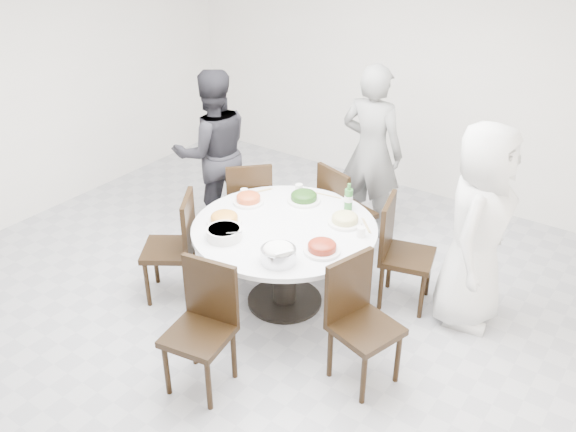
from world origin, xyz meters
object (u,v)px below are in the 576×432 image
Objects in this scene: dining_table at (285,265)px; chair_s at (198,333)px; chair_nw at (248,204)px; diner_left at (213,152)px; diner_middle at (371,152)px; soup_bowl at (224,233)px; chair_se at (366,326)px; chair_n at (348,211)px; chair_sw at (168,247)px; rice_bowl at (278,255)px; diner_right at (478,227)px; chair_ne at (408,255)px; beverage_bottle at (349,197)px.

dining_table is 1.16m from chair_s.
dining_table is 1.58× the size of chair_nw.
diner_left is (-1.35, 0.68, 0.46)m from dining_table.
chair_nw is 0.54× the size of diner_middle.
chair_s is 0.87m from soup_bowl.
chair_se is 1.31m from soup_bowl.
chair_n and chair_se have the same top height.
chair_nw is 3.42× the size of soup_bowl.
chair_sw is 1.19m from rice_bowl.
rice_bowl is (0.23, -1.42, 0.33)m from chair_n.
diner_left reaches higher than chair_nw.
dining_table is 1.58m from diner_right.
chair_ne and chair_n have the same top height.
chair_nw is at bearing 146.35° from dining_table.
chair_nw is 3.65× the size of rice_bowl.
chair_nw is at bearing 88.93° from diner_right.
diner_left reaches higher than chair_se.
chair_se is at bearing 158.48° from diner_right.
diner_right reaches higher than chair_nw.
soup_bowl is 1.16× the size of beverage_bottle.
diner_right is 6.53× the size of rice_bowl.
chair_s is (0.05, -2.11, 0.00)m from chair_n.
chair_nw is 1.93m from chair_s.
chair_nw is 1.00× the size of chair_se.
chair_ne is 2.01m from chair_sw.
dining_table is at bearing -116.80° from beverage_bottle.
diner_right is (0.50, 0.11, 0.37)m from chair_ne.
beverage_bottle is at bearing 97.39° from chair_sw.
chair_n is 0.57× the size of diner_left.
chair_sw is 3.95× the size of beverage_bottle.
chair_s is 2.36m from diner_left.
chair_s is (0.09, -1.15, 0.10)m from dining_table.
chair_sw reaches higher than rice_bowl.
chair_n is 2.12m from chair_s.
chair_ne is at bearing 61.74° from rice_bowl.
dining_table is at bearing 97.84° from diner_left.
diner_right is 2.68m from diner_left.
chair_n is at bearing 94.35° from diner_middle.
chair_ne and chair_nw have the same top height.
diner_right reaches higher than soup_bowl.
dining_table is at bearing 120.76° from rice_bowl.
chair_sw is 1.30m from diner_left.
chair_nw is at bearing 110.28° from diner_left.
soup_bowl is at bearing 80.01° from diner_middle.
diner_right reaches higher than dining_table.
diner_right is 0.97× the size of diner_middle.
beverage_bottle is at bearing 60.37° from soup_bowl.
chair_n is 1.00× the size of chair_s.
chair_s is at bearing 141.04° from diner_right.
chair_sw is 0.68m from soup_bowl.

